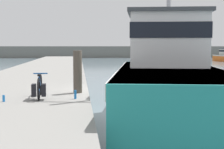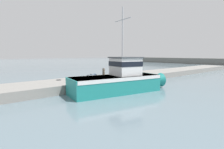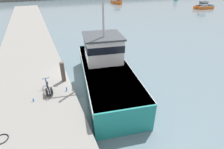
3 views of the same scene
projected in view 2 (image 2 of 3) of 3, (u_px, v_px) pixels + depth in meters
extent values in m
plane|color=slate|center=(117.00, 89.00, 20.03)|extent=(320.00, 320.00, 0.00)
cube|color=gray|center=(98.00, 81.00, 22.75)|extent=(5.24, 80.00, 0.89)
cube|color=teal|center=(116.00, 84.00, 17.83)|extent=(4.76, 9.81, 1.74)
cone|color=teal|center=(156.00, 80.00, 20.63)|extent=(1.92, 1.96, 1.65)
cube|color=white|center=(116.00, 78.00, 17.76)|extent=(4.79, 9.64, 0.35)
cube|color=white|center=(125.00, 67.00, 18.23)|extent=(2.92, 2.94, 1.79)
cube|color=black|center=(125.00, 64.00, 18.19)|extent=(2.98, 3.00, 0.50)
cube|color=#3D4247|center=(125.00, 57.00, 18.12)|extent=(3.15, 3.18, 0.12)
cylinder|color=#B2B2B7|center=(123.00, 32.00, 17.63)|extent=(0.14, 0.14, 4.98)
cylinder|color=#B2B2B7|center=(123.00, 20.00, 17.49)|extent=(2.80, 0.60, 0.10)
torus|color=black|center=(88.00, 78.00, 20.35)|extent=(0.09, 0.64, 0.64)
torus|color=black|center=(95.00, 77.00, 21.10)|extent=(0.09, 0.64, 0.64)
cylinder|color=navy|center=(89.00, 78.00, 20.48)|extent=(0.06, 0.37, 0.18)
cylinder|color=navy|center=(91.00, 77.00, 20.62)|extent=(0.04, 0.15, 0.49)
cylinder|color=navy|center=(90.00, 76.00, 20.49)|extent=(0.06, 0.49, 0.36)
cylinder|color=navy|center=(93.00, 76.00, 20.81)|extent=(0.07, 0.70, 0.49)
cylinder|color=navy|center=(93.00, 74.00, 20.82)|extent=(0.07, 0.57, 0.05)
cylinder|color=navy|center=(95.00, 76.00, 21.06)|extent=(0.04, 0.10, 0.33)
cylinder|color=navy|center=(95.00, 74.00, 21.01)|extent=(0.44, 0.06, 0.04)
cube|color=black|center=(91.00, 74.00, 20.60)|extent=(0.11, 0.24, 0.05)
cube|color=black|center=(88.00, 78.00, 20.48)|extent=(0.14, 0.33, 0.35)
cube|color=black|center=(89.00, 78.00, 20.28)|extent=(0.14, 0.33, 0.35)
cylinder|color=#51473D|center=(104.00, 74.00, 20.42)|extent=(0.29, 0.29, 1.40)
torus|color=black|center=(59.00, 80.00, 20.52)|extent=(0.60, 0.60, 0.04)
cylinder|color=blue|center=(94.00, 80.00, 19.68)|extent=(0.07, 0.07, 0.26)
cylinder|color=blue|center=(82.00, 79.00, 20.97)|extent=(0.07, 0.07, 0.19)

